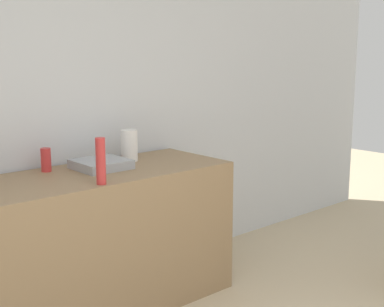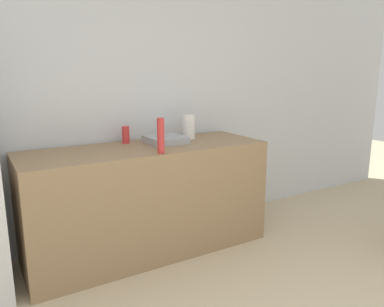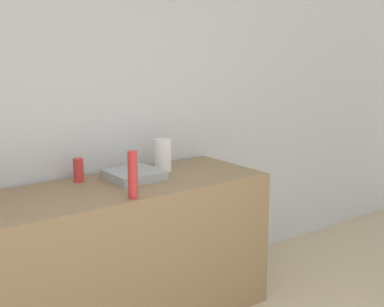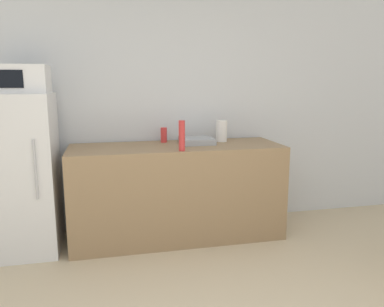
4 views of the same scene
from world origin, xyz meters
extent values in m
cube|color=silver|center=(0.00, 2.73, 1.30)|extent=(8.00, 0.06, 2.60)
cube|color=#937551|center=(0.25, 2.32, 0.47)|extent=(2.08, 0.71, 0.94)
cube|color=#9EA3A8|center=(0.47, 2.39, 0.97)|extent=(0.33, 0.32, 0.06)
cylinder|color=red|center=(0.25, 2.03, 1.08)|extent=(0.06, 0.06, 0.28)
cylinder|color=red|center=(0.16, 2.55, 1.02)|extent=(0.07, 0.07, 0.15)
cylinder|color=white|center=(0.76, 2.48, 1.05)|extent=(0.12, 0.12, 0.22)
camera|label=1|loc=(-1.37, -0.61, 1.70)|focal=50.00mm
camera|label=2|loc=(-1.02, -0.55, 1.57)|focal=35.00mm
camera|label=3|loc=(-1.28, -0.52, 1.82)|focal=50.00mm
camera|label=4|loc=(-0.41, -1.26, 1.55)|focal=35.00mm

